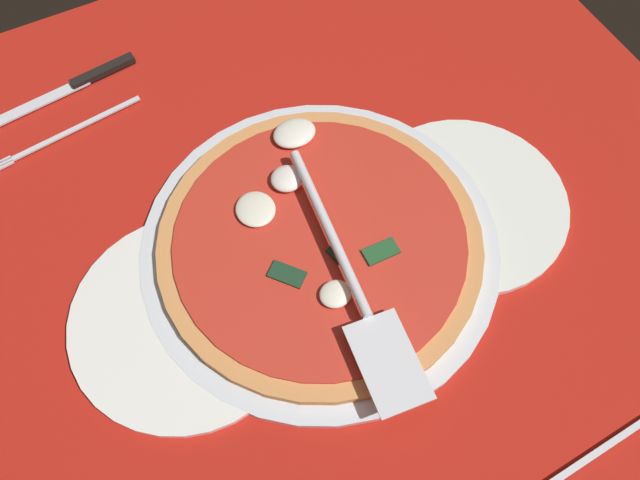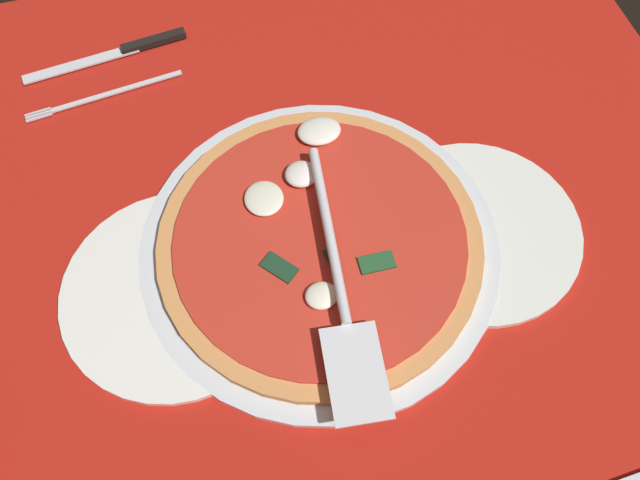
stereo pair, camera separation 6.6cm
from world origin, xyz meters
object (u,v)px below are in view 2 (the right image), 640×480
dinner_plate_left (176,292)px  pizza_server (339,287)px  place_setting_far (114,74)px  dinner_plate_right (476,230)px  pizza (319,239)px

dinner_plate_left → pizza_server: bearing=-19.2°
pizza_server → dinner_plate_left: bearing=-103.0°
dinner_plate_left → place_setting_far: 30.42cm
dinner_plate_left → pizza_server: (15.21, -5.30, 3.47)cm
dinner_plate_left → place_setting_far: bearing=94.8°
pizza_server → dinner_plate_right: bearing=109.9°
pizza → place_setting_far: pizza is taller
dinner_plate_left → pizza_server: size_ratio=0.79×
dinner_plate_right → place_setting_far: place_setting_far is taller
pizza_server → place_setting_far: size_ratio=1.43×
dinner_plate_left → dinner_plate_right: 31.28cm
pizza → dinner_plate_right: bearing=-9.3°
dinner_plate_right → pizza: 16.45cm
dinner_plate_left → pizza: 15.17cm
pizza → pizza_server: bearing=-88.7°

